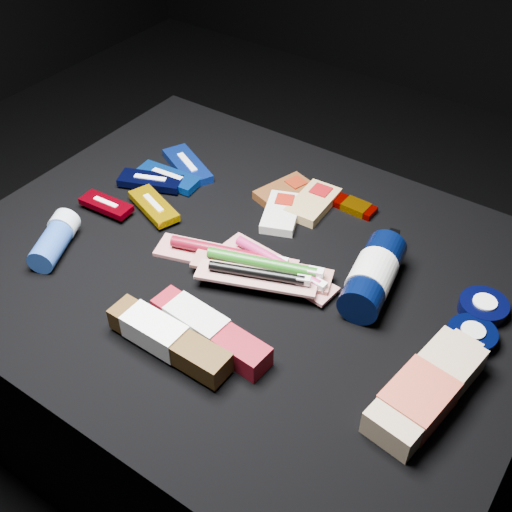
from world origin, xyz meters
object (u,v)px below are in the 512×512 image
Objects in this scene: bodywash_bottle at (425,392)px; deodorant_stick at (55,240)px; lotion_bottle at (373,275)px; toothpaste_carton_red at (205,329)px.

bodywash_bottle is 1.74× the size of deodorant_stick.
lotion_bottle is 0.22m from bodywash_bottle.
deodorant_stick is at bearing -165.29° from lotion_bottle.
deodorant_stick is (-0.65, -0.07, 0.00)m from bodywash_bottle.
deodorant_stick is at bearing -177.14° from toothpaste_carton_red.
bodywash_bottle is at bearing 18.24° from toothpaste_carton_red.
deodorant_stick reaches higher than bodywash_bottle.
lotion_bottle is at bearing 60.10° from toothpaste_carton_red.
toothpaste_carton_red is at bearing -133.88° from lotion_bottle.
toothpaste_carton_red is (-0.16, -0.23, -0.01)m from lotion_bottle.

